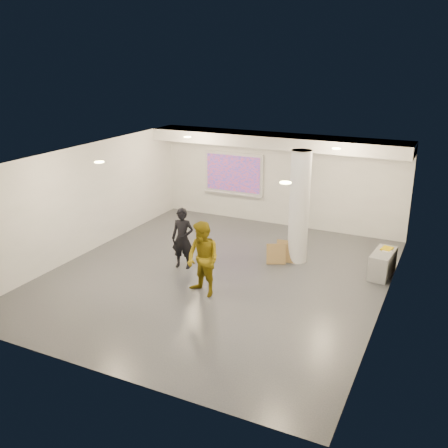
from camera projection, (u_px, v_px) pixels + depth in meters
The scene contains 20 objects.
floor at pixel (217, 276), 12.54m from camera, with size 8.00×9.00×0.01m, color #373A3F.
ceiling at pixel (217, 158), 11.57m from camera, with size 8.00×9.00×0.01m, color white.
wall_back at pixel (280, 179), 15.89m from camera, with size 8.00×0.01×3.00m, color silver.
wall_front at pixel (95, 296), 8.21m from camera, with size 8.00×0.01×3.00m, color silver.
wall_left at pixel (87, 199), 13.69m from camera, with size 0.01×9.00×3.00m, color silver.
wall_right at pixel (388, 245), 10.41m from camera, with size 0.01×9.00×3.00m, color silver.
soffit_band at pixel (275, 141), 15.00m from camera, with size 8.00×1.10×0.36m, color silver.
downlight_nw at pixel (187, 137), 14.61m from camera, with size 0.22×0.22×0.02m, color #FCF890.
downlight_ne at pixel (336, 149), 12.81m from camera, with size 0.22×0.22×0.02m, color #FCF890.
downlight_sw at pixel (99, 162), 11.20m from camera, with size 0.22×0.22×0.02m, color #FCF890.
downlight_se at pixel (285, 183), 9.39m from camera, with size 0.22×0.22×0.02m, color #FCF890.
column at pixel (299, 207), 12.97m from camera, with size 0.52×0.52×3.00m, color silver.
projection_screen at pixel (233, 174), 16.50m from camera, with size 2.10×0.13×1.42m.
credenza at pixel (382, 264), 12.45m from camera, with size 0.45×1.09×0.64m, color gray.
papers_stack at pixel (387, 250), 12.44m from camera, with size 0.23×0.29×0.02m, color white.
postit_pad at pixel (387, 249), 12.51m from camera, with size 0.24×0.33×0.03m, color #E2BA07.
cardboard_back at pixel (276, 254), 13.18m from camera, with size 0.50×0.05×0.55m, color olive.
cardboard_front at pixel (286, 251), 13.29m from camera, with size 0.54×0.05×0.60m, color olive.
woman at pixel (183, 238), 12.79m from camera, with size 0.58×0.38×1.59m, color black.
man at pixel (203, 259), 11.29m from camera, with size 0.85×0.66×1.75m, color #7E680E.
Camera 1 is at (5.11, -10.25, 5.26)m, focal length 40.00 mm.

